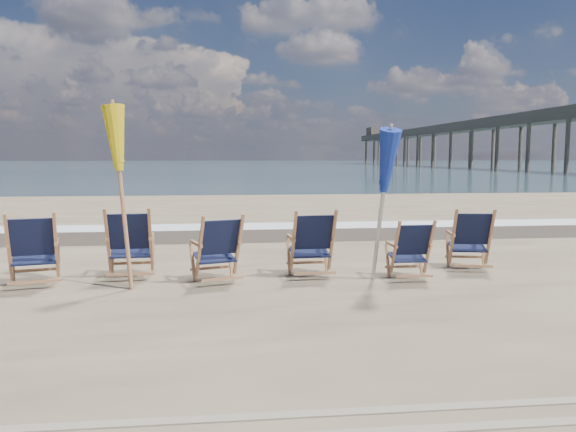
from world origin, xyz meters
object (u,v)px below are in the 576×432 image
beach_chair_3 (332,243)px  beach_chair_4 (429,250)px  beach_chair_1 (151,243)px  umbrella_blue (381,164)px  umbrella_yellow (121,148)px  beach_chair_2 (239,247)px  beach_chair_5 (490,240)px  fishing_pier (489,137)px  beach_chair_0 (56,248)px

beach_chair_3 → beach_chair_4: size_ratio=1.15×
beach_chair_1 → umbrella_blue: umbrella_blue is taller
umbrella_yellow → beach_chair_1: bearing=65.2°
beach_chair_2 → umbrella_yellow: (-1.52, -0.22, 1.37)m
beach_chair_3 → umbrella_yellow: bearing=3.9°
beach_chair_5 → umbrella_blue: size_ratio=0.46×
beach_chair_2 → fishing_pier: fishing_pier is taller
umbrella_blue → beach_chair_0: bearing=175.6°
beach_chair_4 → beach_chair_5: size_ratio=0.90×
beach_chair_0 → beach_chair_3: bearing=167.9°
beach_chair_1 → beach_chair_2: beach_chair_1 is taller
beach_chair_1 → fishing_pier: (39.97, 71.71, 4.12)m
beach_chair_4 → fishing_pier: fishing_pier is taller
beach_chair_3 → beach_chair_5: (2.49, 0.19, -0.02)m
beach_chair_1 → umbrella_yellow: (-0.27, -0.58, 1.34)m
beach_chair_4 → umbrella_blue: 1.42m
beach_chair_2 → beach_chair_5: 3.85m
umbrella_yellow → umbrella_blue: 3.46m
beach_chair_2 → beach_chair_3: size_ratio=0.97×
beach_chair_2 → umbrella_blue: umbrella_blue is taller
umbrella_yellow → beach_chair_2: bearing=8.2°
beach_chair_0 → umbrella_yellow: (0.95, -0.27, 1.35)m
umbrella_yellow → beach_chair_0: bearing=164.3°
umbrella_blue → fishing_pier: 81.23m
beach_chair_3 → beach_chair_5: bearing=-178.8°
umbrella_yellow → umbrella_blue: umbrella_yellow is taller
fishing_pier → beach_chair_4: bearing=-116.5°
beach_chair_0 → beach_chair_1: bearing=-179.0°
beach_chair_5 → umbrella_blue: bearing=29.3°
beach_chair_5 → umbrella_blue: umbrella_blue is taller
beach_chair_4 → umbrella_yellow: umbrella_yellow is taller
beach_chair_4 → beach_chair_5: (1.15, 0.51, 0.05)m
beach_chair_3 → umbrella_blue: bearing=140.7°
beach_chair_2 → beach_chair_4: (2.69, -0.19, -0.05)m
umbrella_yellow → fishing_pier: bearing=60.9°
beach_chair_1 → beach_chair_3: size_ratio=1.03×
beach_chair_2 → umbrella_yellow: umbrella_yellow is taller
beach_chair_4 → fishing_pier: (36.03, 72.26, 4.20)m
beach_chair_1 → beach_chair_4: 3.98m
beach_chair_2 → beach_chair_3: 1.36m
beach_chair_5 → umbrella_yellow: 5.56m
beach_chair_4 → beach_chair_0: bearing=-2.7°
beach_chair_2 → fishing_pier: 81.92m
beach_chair_1 → beach_chair_5: bearing=176.1°
beach_chair_1 → beach_chair_0: bearing=10.9°
beach_chair_3 → fishing_pier: fishing_pier is taller
beach_chair_0 → umbrella_blue: umbrella_blue is taller
beach_chair_4 → beach_chair_3: bearing=-13.8°
beach_chair_3 → beach_chair_0: bearing=-1.8°
umbrella_blue → beach_chair_1: bearing=168.5°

